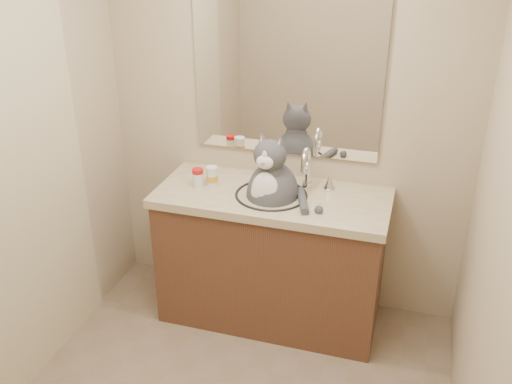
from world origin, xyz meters
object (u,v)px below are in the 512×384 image
pill_bottle_redcap (198,178)px  grey_canister (214,179)px  cat (272,191)px  pill_bottle_orange (212,177)px

pill_bottle_redcap → grey_canister: pill_bottle_redcap is taller
cat → grey_canister: size_ratio=9.59×
pill_bottle_orange → pill_bottle_redcap: bearing=-153.5°
cat → pill_bottle_redcap: size_ratio=5.35×
cat → pill_bottle_orange: size_ratio=5.01×
grey_canister → pill_bottle_orange: bearing=-96.1°
pill_bottle_redcap → grey_canister: size_ratio=1.79×
pill_bottle_redcap → pill_bottle_orange: bearing=26.5°
cat → grey_canister: bearing=179.3°
pill_bottle_orange → grey_canister: size_ratio=1.91×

